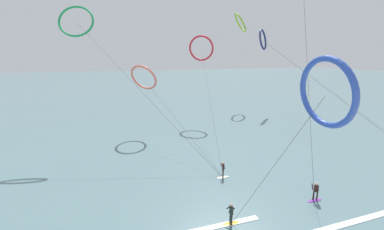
{
  "coord_description": "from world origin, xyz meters",
  "views": [
    {
      "loc": [
        -7.2,
        -0.3,
        12.1
      ],
      "look_at": [
        0.0,
        22.74,
        6.1
      ],
      "focal_mm": 22.29,
      "sensor_mm": 36.0,
      "label": 1
    }
  ],
  "objects_px": {
    "surfer_amber": "(231,215)",
    "surfer_ivory": "(223,171)",
    "kite_emerald": "(76,21)",
    "kite_lime": "(240,23)",
    "surfer_violet": "(316,193)",
    "kite_crimson": "(201,48)",
    "kite_coral": "(144,78)",
    "kite_navy": "(263,40)",
    "kite_cobalt": "(326,93)"
  },
  "relations": [
    {
      "from": "surfer_violet",
      "to": "kite_emerald",
      "type": "relative_size",
      "value": 0.09
    },
    {
      "from": "kite_lime",
      "to": "kite_crimson",
      "type": "height_order",
      "value": "kite_lime"
    },
    {
      "from": "surfer_violet",
      "to": "kite_emerald",
      "type": "xyz_separation_m",
      "value": [
        -19.84,
        21.43,
        15.58
      ]
    },
    {
      "from": "surfer_ivory",
      "to": "kite_cobalt",
      "type": "distance_m",
      "value": 13.32
    },
    {
      "from": "kite_navy",
      "to": "kite_emerald",
      "type": "bearing_deg",
      "value": 156.1
    },
    {
      "from": "kite_emerald",
      "to": "kite_crimson",
      "type": "bearing_deg",
      "value": 31.28
    },
    {
      "from": "surfer_violet",
      "to": "kite_coral",
      "type": "relative_size",
      "value": 0.09
    },
    {
      "from": "kite_crimson",
      "to": "kite_navy",
      "type": "bearing_deg",
      "value": -132.76
    },
    {
      "from": "kite_cobalt",
      "to": "kite_lime",
      "type": "xyz_separation_m",
      "value": [
        17.23,
        42.73,
        9.62
      ]
    },
    {
      "from": "kite_navy",
      "to": "surfer_violet",
      "type": "bearing_deg",
      "value": -156.64
    },
    {
      "from": "kite_lime",
      "to": "kite_crimson",
      "type": "bearing_deg",
      "value": 146.88
    },
    {
      "from": "kite_cobalt",
      "to": "kite_lime",
      "type": "relative_size",
      "value": 0.26
    },
    {
      "from": "surfer_ivory",
      "to": "kite_coral",
      "type": "bearing_deg",
      "value": -137.1
    },
    {
      "from": "kite_emerald",
      "to": "kite_navy",
      "type": "bearing_deg",
      "value": 29.49
    },
    {
      "from": "kite_cobalt",
      "to": "kite_emerald",
      "type": "xyz_separation_m",
      "value": [
        -15.83,
        24.84,
        6.35
      ]
    },
    {
      "from": "surfer_violet",
      "to": "kite_cobalt",
      "type": "height_order",
      "value": "kite_cobalt"
    },
    {
      "from": "surfer_violet",
      "to": "kite_coral",
      "type": "bearing_deg",
      "value": -31.0
    },
    {
      "from": "surfer_amber",
      "to": "surfer_violet",
      "type": "xyz_separation_m",
      "value": [
        8.15,
        0.49,
        0.0
      ]
    },
    {
      "from": "kite_coral",
      "to": "kite_emerald",
      "type": "relative_size",
      "value": 1.04
    },
    {
      "from": "surfer_amber",
      "to": "surfer_ivory",
      "type": "bearing_deg",
      "value": -12.92
    },
    {
      "from": "surfer_ivory",
      "to": "surfer_violet",
      "type": "bearing_deg",
      "value": 68.1
    },
    {
      "from": "surfer_ivory",
      "to": "kite_crimson",
      "type": "xyz_separation_m",
      "value": [
        5.42,
        22.29,
        12.62
      ]
    },
    {
      "from": "surfer_ivory",
      "to": "kite_emerald",
      "type": "distance_m",
      "value": 26.02
    },
    {
      "from": "surfer_amber",
      "to": "surfer_violet",
      "type": "relative_size",
      "value": 1.0
    },
    {
      "from": "surfer_ivory",
      "to": "kite_cobalt",
      "type": "relative_size",
      "value": 0.14
    },
    {
      "from": "surfer_ivory",
      "to": "kite_emerald",
      "type": "relative_size",
      "value": 0.09
    },
    {
      "from": "surfer_violet",
      "to": "kite_crimson",
      "type": "height_order",
      "value": "kite_crimson"
    },
    {
      "from": "surfer_violet",
      "to": "kite_crimson",
      "type": "relative_size",
      "value": 0.07
    },
    {
      "from": "kite_cobalt",
      "to": "kite_navy",
      "type": "height_order",
      "value": "kite_navy"
    },
    {
      "from": "surfer_violet",
      "to": "kite_navy",
      "type": "height_order",
      "value": "kite_navy"
    },
    {
      "from": "kite_cobalt",
      "to": "surfer_ivory",
      "type": "bearing_deg",
      "value": 13.94
    },
    {
      "from": "surfer_amber",
      "to": "kite_cobalt",
      "type": "height_order",
      "value": "kite_cobalt"
    },
    {
      "from": "surfer_violet",
      "to": "kite_emerald",
      "type": "bearing_deg",
      "value": -14.91
    },
    {
      "from": "kite_coral",
      "to": "kite_crimson",
      "type": "height_order",
      "value": "kite_crimson"
    },
    {
      "from": "kite_lime",
      "to": "kite_navy",
      "type": "xyz_separation_m",
      "value": [
        2.02,
        -6.7,
        -4.18
      ]
    },
    {
      "from": "kite_crimson",
      "to": "surfer_ivory",
      "type": "bearing_deg",
      "value": 108.16
    },
    {
      "from": "kite_navy",
      "to": "kite_emerald",
      "type": "height_order",
      "value": "kite_emerald"
    },
    {
      "from": "kite_navy",
      "to": "surfer_amber",
      "type": "bearing_deg",
      "value": -166.83
    },
    {
      "from": "surfer_ivory",
      "to": "kite_lime",
      "type": "xyz_separation_m",
      "value": [
        19.02,
        33.29,
        18.85
      ]
    },
    {
      "from": "surfer_amber",
      "to": "surfer_ivory",
      "type": "relative_size",
      "value": 1.0
    },
    {
      "from": "surfer_amber",
      "to": "kite_crimson",
      "type": "distance_m",
      "value": 32.39
    },
    {
      "from": "surfer_amber",
      "to": "surfer_violet",
      "type": "bearing_deg",
      "value": -79.64
    },
    {
      "from": "surfer_violet",
      "to": "surfer_ivory",
      "type": "bearing_deg",
      "value": -13.79
    },
    {
      "from": "kite_lime",
      "to": "kite_navy",
      "type": "height_order",
      "value": "kite_lime"
    },
    {
      "from": "kite_crimson",
      "to": "kite_navy",
      "type": "height_order",
      "value": "kite_navy"
    },
    {
      "from": "kite_coral",
      "to": "kite_cobalt",
      "type": "distance_m",
      "value": 27.35
    },
    {
      "from": "surfer_amber",
      "to": "kite_emerald",
      "type": "distance_m",
      "value": 29.33
    },
    {
      "from": "kite_coral",
      "to": "surfer_violet",
      "type": "bearing_deg",
      "value": 157.08
    },
    {
      "from": "surfer_amber",
      "to": "kite_coral",
      "type": "relative_size",
      "value": 0.09
    },
    {
      "from": "surfer_amber",
      "to": "kite_cobalt",
      "type": "xyz_separation_m",
      "value": [
        4.14,
        -2.92,
        9.23
      ]
    }
  ]
}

